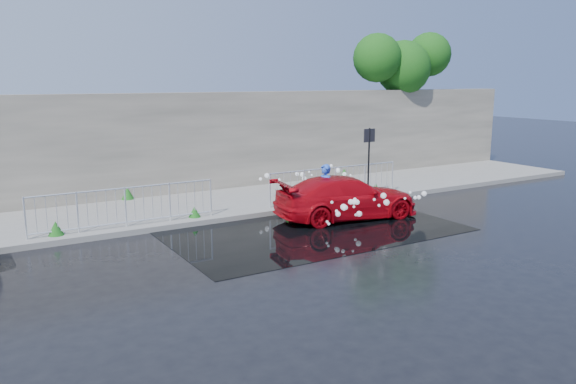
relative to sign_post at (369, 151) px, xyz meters
name	(u,v)px	position (x,y,z in m)	size (l,w,h in m)	color
ground	(316,240)	(-4.20, -3.10, -1.72)	(90.00, 90.00, 0.00)	black
pavement	(233,202)	(-4.20, 1.90, -1.65)	(30.00, 4.00, 0.15)	slate
curb	(261,214)	(-4.20, -0.10, -1.64)	(30.00, 0.25, 0.16)	slate
retaining_wall	(206,141)	(-4.20, 4.10, 0.18)	(30.00, 0.60, 3.50)	#605B50
puddle	(311,229)	(-3.70, -2.10, -1.72)	(8.00, 5.00, 0.01)	black
sign_post	(369,151)	(0.00, 0.00, 0.00)	(0.45, 0.06, 2.50)	black
tree	(402,63)	(5.25, 4.32, 3.10)	(5.02, 2.39, 6.19)	#332114
railing_left	(125,206)	(-8.20, 0.25, -0.99)	(5.05, 0.05, 1.10)	silver
railing_right	(335,182)	(-1.20, 0.25, -0.99)	(5.05, 0.05, 1.10)	silver
weeds	(232,198)	(-4.46, 1.40, -1.39)	(12.17, 3.93, 0.41)	#155016
water_spray	(335,190)	(-1.99, -0.86, -1.00)	(3.63, 5.45, 1.01)	white
red_car	(347,197)	(-2.11, -1.60, -1.09)	(1.79, 4.40, 1.28)	#A80610
person	(325,192)	(-2.70, -1.30, -0.90)	(0.60, 0.39, 1.64)	blue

